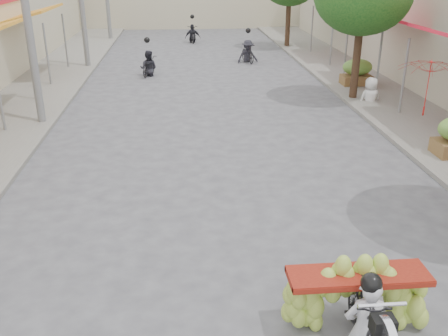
# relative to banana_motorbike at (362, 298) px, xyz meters

# --- Properties ---
(sidewalk_left) EXTENTS (4.00, 60.00, 0.12)m
(sidewalk_left) POSITION_rel_banana_motorbike_xyz_m (-8.35, 13.34, -0.62)
(sidewalk_left) COLOR gray
(sidewalk_left) RESTS_ON ground
(sidewalk_right) EXTENTS (4.00, 60.00, 0.12)m
(sidewalk_right) POSITION_rel_banana_motorbike_xyz_m (5.65, 13.34, -0.62)
(sidewalk_right) COLOR gray
(sidewalk_right) RESTS_ON ground
(produce_crate_far) EXTENTS (1.20, 0.88, 1.16)m
(produce_crate_far) POSITION_rel_banana_motorbike_xyz_m (4.85, 14.34, 0.03)
(produce_crate_far) COLOR brown
(produce_crate_far) RESTS_ON ground
(banana_motorbike) EXTENTS (2.20, 1.79, 2.01)m
(banana_motorbike) POSITION_rel_banana_motorbike_xyz_m (0.00, 0.00, 0.00)
(banana_motorbike) COLOR black
(banana_motorbike) RESTS_ON ground
(market_umbrella) EXTENTS (2.22, 2.22, 1.61)m
(market_umbrella) POSITION_rel_banana_motorbike_xyz_m (4.44, 7.62, 1.72)
(market_umbrella) COLOR red
(market_umbrella) RESTS_ON ground
(pedestrian) EXTENTS (0.88, 0.59, 1.68)m
(pedestrian) POSITION_rel_banana_motorbike_xyz_m (4.53, 11.88, 0.28)
(pedestrian) COLOR white
(pedestrian) RESTS_ON ground
(bg_motorbike_a) EXTENTS (0.90, 1.56, 1.95)m
(bg_motorbike_a) POSITION_rel_banana_motorbike_xyz_m (-3.73, 17.33, 0.09)
(bg_motorbike_a) COLOR black
(bg_motorbike_a) RESTS_ON ground
(bg_motorbike_b) EXTENTS (1.16, 1.70, 1.95)m
(bg_motorbike_b) POSITION_rel_banana_motorbike_xyz_m (1.13, 20.02, 0.17)
(bg_motorbike_b) COLOR black
(bg_motorbike_b) RESTS_ON ground
(bg_motorbike_c) EXTENTS (0.97, 1.69, 1.95)m
(bg_motorbike_c) POSITION_rel_banana_motorbike_xyz_m (-1.45, 26.83, 0.10)
(bg_motorbike_c) COLOR black
(bg_motorbike_c) RESTS_ON ground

